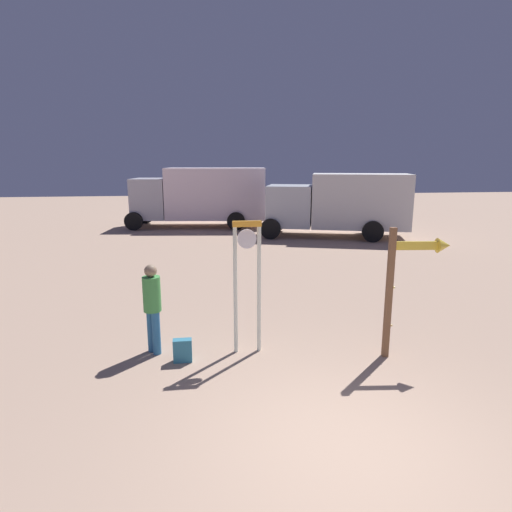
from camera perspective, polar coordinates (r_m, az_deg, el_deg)
ground_plane at (r=5.73m, az=11.71°, el=-23.70°), size 80.00×80.00×0.00m
standing_clock at (r=7.48m, az=-1.18°, el=-2.53°), size 0.50×0.10×2.37m
arrow_sign at (r=7.71m, az=19.80°, el=-1.97°), size 1.04×0.28×2.29m
person_near_clock at (r=7.79m, az=-13.59°, el=-6.25°), size 0.31×0.31×1.62m
backpack at (r=7.61m, az=-9.71°, el=-12.26°), size 0.32×0.20×0.40m
box_truck_near at (r=19.78m, az=11.19°, el=6.94°), size 6.82×4.14×2.82m
box_truck_far at (r=22.66m, az=-7.11°, el=8.05°), size 7.24×3.36×3.03m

